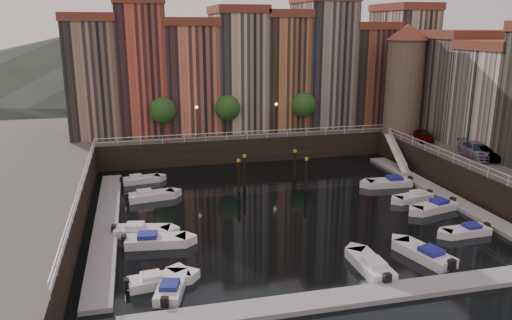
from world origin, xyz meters
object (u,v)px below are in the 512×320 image
object	(u,v)px
boat_left_1	(154,241)
car_b	(486,154)
boat_left_0	(158,280)
car_c	(477,151)
mooring_pilings	(271,172)
gangway	(397,151)
corner_tower	(404,78)
car_a	(424,136)
boat_left_2	(141,231)

from	to	relation	value
boat_left_1	car_b	xyz separation A→B (m)	(34.20, 6.39, 3.31)
boat_left_0	car_c	distance (m)	36.57
mooring_pilings	boat_left_0	distance (m)	22.18
car_c	gangway	bearing A→B (deg)	126.13
corner_tower	boat_left_0	size ratio (longest dim) A/B	3.17
corner_tower	boat_left_0	bearing A→B (deg)	-140.43
boat_left_0	corner_tower	bearing A→B (deg)	32.32
mooring_pilings	boat_left_1	size ratio (longest dim) A/B	1.45
car_a	boat_left_1	bearing A→B (deg)	-141.93
mooring_pilings	car_b	world-z (taller)	car_b
corner_tower	mooring_pilings	distance (m)	23.17
corner_tower	gangway	distance (m)	9.86
gangway	boat_left_2	distance (m)	33.42
boat_left_0	boat_left_1	distance (m)	6.29
car_b	car_c	size ratio (longest dim) A/B	0.77
corner_tower	boat_left_1	size ratio (longest dim) A/B	2.76
boat_left_2	boat_left_1	bearing A→B (deg)	-54.95
gangway	mooring_pilings	world-z (taller)	gangway
boat_left_1	gangway	bearing A→B (deg)	35.39
mooring_pilings	car_c	distance (m)	21.68
boat_left_1	boat_left_2	distance (m)	2.48
corner_tower	gangway	bearing A→B (deg)	-122.80
boat_left_0	boat_left_2	xyz separation A→B (m)	(-0.90, 8.58, 0.03)
mooring_pilings	car_b	size ratio (longest dim) A/B	1.73
gangway	boat_left_0	world-z (taller)	gangway
boat_left_1	car_a	bearing A→B (deg)	32.33
corner_tower	car_a	xyz separation A→B (m)	(0.31, -4.95, -6.53)
gangway	corner_tower	bearing A→B (deg)	57.20
boat_left_1	boat_left_2	bearing A→B (deg)	119.64
gangway	car_c	size ratio (longest dim) A/B	1.53
mooring_pilings	boat_left_1	bearing A→B (deg)	-136.95
mooring_pilings	car_c	size ratio (longest dim) A/B	1.34
gangway	car_b	world-z (taller)	car_b
mooring_pilings	boat_left_2	bearing A→B (deg)	-145.01
boat_left_0	car_b	world-z (taller)	car_b
boat_left_2	boat_left_0	bearing A→B (deg)	-71.71
boat_left_1	car_c	xyz separation A→B (m)	(33.74, 7.24, 3.41)
boat_left_1	car_c	world-z (taller)	car_c
car_b	car_c	world-z (taller)	car_c
boat_left_1	boat_left_2	world-z (taller)	boat_left_1
car_b	car_a	bearing A→B (deg)	104.81
car_a	mooring_pilings	bearing A→B (deg)	-156.84
corner_tower	car_b	world-z (taller)	corner_tower
mooring_pilings	boat_left_1	distance (m)	17.37
gangway	car_b	size ratio (longest dim) A/B	1.98
boat_left_1	car_a	xyz separation A→B (m)	(32.69, 15.56, 3.29)
boat_left_0	boat_left_2	distance (m)	8.63
boat_left_0	gangway	bearing A→B (deg)	29.80
gangway	mooring_pilings	size ratio (longest dim) A/B	1.14
boat_left_1	corner_tower	bearing A→B (deg)	39.23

